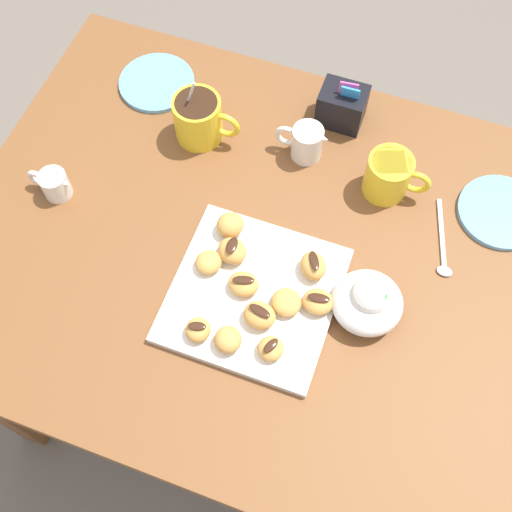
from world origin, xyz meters
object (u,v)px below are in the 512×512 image
Objects in this scene: coffee_mug_yellow_left at (199,118)px; sugar_caddy at (342,106)px; beignet_5 at (313,266)px; beignet_10 at (230,225)px; dining_table at (255,274)px; saucer_sky_left at (501,212)px; beignet_4 at (271,349)px; beignet_8 at (198,330)px; beignet_2 at (286,302)px; cream_pitcher_white at (306,141)px; beignet_3 at (232,251)px; chocolate_sauce_pitcher at (54,183)px; beignet_6 at (244,284)px; ice_cream_bowl at (368,301)px; beignet_9 at (260,315)px; pastry_plate_square at (254,295)px; coffee_mug_yellow_right at (389,175)px; beignet_0 at (228,340)px; beignet_7 at (318,302)px; beignet_1 at (209,262)px; saucer_sky_right at (157,83)px.

sugar_caddy is at bearing 27.75° from coffee_mug_yellow_left.
beignet_10 is at bearing 170.84° from beignet_5.
dining_table is 0.37m from sugar_caddy.
beignet_4 reaches higher than saucer_sky_left.
beignet_2 is at bearing 38.54° from beignet_8.
beignet_3 is at bearing -100.58° from cream_pitcher_white.
chocolate_sauce_pitcher is 0.41m from beignet_6.
cream_pitcher_white is 0.34m from ice_cream_bowl.
beignet_9 is 1.11× the size of beignet_10.
pastry_plate_square reaches higher than dining_table.
beignet_5 is at bearing -140.60° from saucer_sky_left.
ice_cream_bowl is 0.14m from beignet_2.
coffee_mug_yellow_right reaches higher than beignet_2.
beignet_9 is at bearing 59.39° from beignet_0.
beignet_0 is (-0.04, -0.53, -0.01)m from sugar_caddy.
coffee_mug_yellow_left is at bearing 47.26° from chocolate_sauce_pitcher.
saucer_sky_left is at bearing 30.97° from beignet_3.
saucer_sky_left is at bearing 28.38° from dining_table.
beignet_10 is (0.34, 0.03, 0.01)m from chocolate_sauce_pitcher.
cream_pitcher_white is at bearing 179.22° from saucer_sky_left.
dining_table is 0.26m from beignet_4.
beignet_7 reaches higher than dining_table.
beignet_8 is at bearing -76.17° from beignet_1.
dining_table is 0.28m from cream_pitcher_white.
beignet_6 is (0.07, -0.02, 0.00)m from beignet_1.
beignet_9 is at bearing -28.57° from beignet_1.
beignet_9 reaches higher than beignet_2.
coffee_mug_yellow_right is 0.31m from beignet_2.
sugar_caddy is 0.43m from beignet_2.
beignet_5 is at bearing 74.13° from beignet_2.
beignet_1 is 0.13m from beignet_8.
sugar_caddy reaches higher than beignet_1.
beignet_0 is at bearing -70.00° from beignet_10.
sugar_caddy reaches higher than beignet_0.
beignet_6 is at bearing -141.59° from saucer_sky_left.
ice_cream_bowl is 2.27× the size of beignet_7.
beignet_5 reaches higher than saucer_sky_right.
beignet_3 reaches higher than beignet_6.
beignet_7 is (0.17, -0.04, -0.00)m from beignet_3.
cream_pitcher_white is at bearing 125.37° from ice_cream_bowl.
beignet_0 reaches higher than beignet_4.
cream_pitcher_white is 0.67× the size of saucer_sky_right.
beignet_10 is (-0.07, 0.20, 0.00)m from beignet_0.
pastry_plate_square is 5.18× the size of beignet_5.
beignet_0 reaches higher than dining_table.
beignet_3 reaches higher than pastry_plate_square.
sugar_caddy is at bearing 93.97° from beignet_2.
beignet_2 is at bearing -9.29° from chocolate_sauce_pitcher.
coffee_mug_yellow_left reaches higher than beignet_10.
coffee_mug_yellow_left is 0.93× the size of saucer_sky_right.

